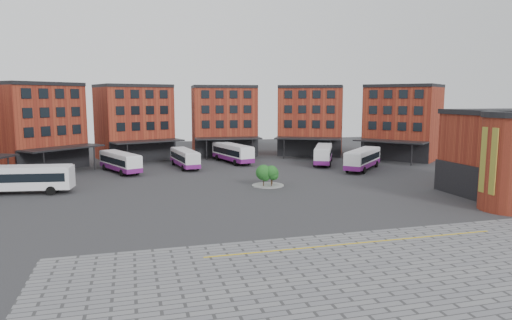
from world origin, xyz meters
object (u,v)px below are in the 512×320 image
object	(u,v)px
tree_island	(268,174)
bus_c	(185,158)
bus_f	(363,159)
bus_b	(120,162)
blue_car	(500,200)
bus_e	(323,154)
bus_d	(232,153)
bus_a	(20,177)

from	to	relation	value
tree_island	bus_c	bearing A→B (deg)	114.70
bus_c	bus_f	size ratio (longest dim) A/B	1.07
bus_b	blue_car	size ratio (longest dim) A/B	3.02
bus_b	bus_c	size ratio (longest dim) A/B	1.02
bus_e	blue_car	distance (m)	35.87
bus_d	blue_car	bearing A→B (deg)	-76.18
bus_f	bus_e	bearing A→B (deg)	159.30
tree_island	bus_d	size ratio (longest dim) A/B	0.35
bus_e	bus_a	bearing A→B (deg)	-136.90
bus_a	bus_c	bearing A→B (deg)	-45.91
bus_a	bus_e	bearing A→B (deg)	-65.19
bus_b	bus_e	size ratio (longest dim) A/B	0.98
bus_b	bus_e	xyz separation A→B (m)	(35.64, 0.06, 0.06)
bus_a	bus_b	world-z (taller)	bus_a
tree_island	bus_b	bearing A→B (deg)	138.49
bus_b	bus_d	bearing A→B (deg)	-5.85
bus_c	blue_car	bearing A→B (deg)	-58.16
bus_c	bus_e	bearing A→B (deg)	-12.65
bus_c	bus_e	world-z (taller)	bus_e
bus_b	bus_c	bearing A→B (deg)	-11.18
bus_a	bus_c	size ratio (longest dim) A/B	1.13
bus_e	bus_f	size ratio (longest dim) A/B	1.11
bus_e	blue_car	xyz separation A→B (m)	(5.98, -35.35, -1.18)
blue_car	bus_d	bearing A→B (deg)	38.87
bus_a	blue_car	size ratio (longest dim) A/B	3.35
bus_e	bus_b	bearing A→B (deg)	-153.23
tree_island	blue_car	size ratio (longest dim) A/B	1.15
bus_c	bus_d	size ratio (longest dim) A/B	0.91
blue_car	bus_c	bearing A→B (deg)	50.80
bus_a	blue_car	bearing A→B (deg)	-103.41
tree_island	bus_a	world-z (taller)	bus_a
bus_d	bus_f	size ratio (longest dim) A/B	1.18
bus_c	bus_b	bearing A→B (deg)	-175.76
tree_island	bus_a	size ratio (longest dim) A/B	0.34
bus_b	tree_island	bearing A→B (deg)	-64.55
tree_island	bus_c	distance (m)	21.76
bus_b	bus_c	distance (m)	10.94
bus_f	blue_car	size ratio (longest dim) A/B	2.77
tree_island	bus_e	size ratio (longest dim) A/B	0.37
bus_d	blue_car	xyz separation A→B (m)	(21.63, -41.48, -1.24)
bus_a	bus_b	distance (m)	18.26
bus_d	bus_f	distance (m)	23.91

